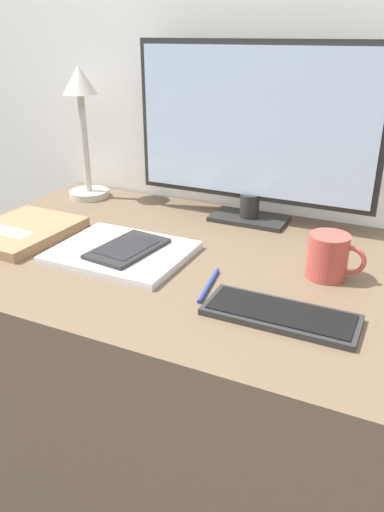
{
  "coord_description": "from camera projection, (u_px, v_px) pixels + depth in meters",
  "views": [
    {
      "loc": [
        0.36,
        -0.76,
        1.23
      ],
      "look_at": [
        -0.03,
        0.06,
        0.81
      ],
      "focal_mm": 35.0,
      "sensor_mm": 36.0,
      "label": 1
    }
  ],
  "objects": [
    {
      "name": "monitor",
      "position": [
        254.0,
        131.0,
        1.26
      ],
      "size": [
        0.64,
        0.11,
        0.45
      ],
      "color": "#262626",
      "rests_on": "desk"
    },
    {
      "name": "wall_back",
      "position": [
        293.0,
        41.0,
        1.25
      ],
      "size": [
        3.6,
        0.05,
        2.4
      ],
      "color": "silver",
      "rests_on": "ground_plane"
    },
    {
      "name": "notebook",
      "position": [
        22.0,
        231.0,
        1.25
      ],
      "size": [
        0.22,
        0.27,
        0.03
      ],
      "color": "#93704C",
      "rests_on": "desk"
    },
    {
      "name": "coffee_mug",
      "position": [
        329.0,
        256.0,
        1.03
      ],
      "size": [
        0.12,
        0.08,
        0.09
      ],
      "color": "#B7473D",
      "rests_on": "desk"
    },
    {
      "name": "desk_lamp",
      "position": [
        82.0,
        116.0,
        1.45
      ],
      "size": [
        0.12,
        0.12,
        0.38
      ],
      "color": "#BCB7AD",
      "rests_on": "desk"
    },
    {
      "name": "pen",
      "position": [
        209.0,
        285.0,
        1.0
      ],
      "size": [
        0.03,
        0.14,
        0.01
      ],
      "color": "navy",
      "rests_on": "desk"
    },
    {
      "name": "keyboard",
      "position": [
        281.0,
        313.0,
        0.9
      ],
      "size": [
        0.28,
        0.11,
        0.01
      ],
      "color": "#282828",
      "rests_on": "desk"
    },
    {
      "name": "desk",
      "position": [
        223.0,
        398.0,
        1.26
      ],
      "size": [
        1.4,
        0.75,
        0.75
      ],
      "color": "brown",
      "rests_on": "ground_plane"
    },
    {
      "name": "ereader",
      "position": [
        128.0,
        248.0,
        1.13
      ],
      "size": [
        0.13,
        0.2,
        0.01
      ],
      "color": "black",
      "rests_on": "laptop"
    },
    {
      "name": "laptop",
      "position": [
        122.0,
        252.0,
        1.14
      ],
      "size": [
        0.3,
        0.24,
        0.02
      ],
      "color": "silver",
      "rests_on": "desk"
    }
  ]
}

